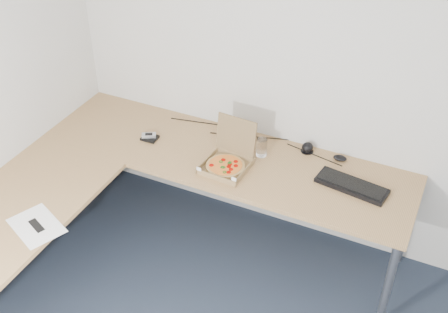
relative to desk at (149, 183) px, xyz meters
The scene contains 11 objects.
room_shell 1.39m from the desk, 49.77° to the right, with size 3.50×3.50×2.50m, color silver, non-canonical shape.
desk is the anchor object (origin of this frame).
pizza_box 0.50m from the desk, 39.68° to the left, with size 0.28×0.32×0.28m.
drinking_glass 0.77m from the desk, 44.92° to the left, with size 0.07×0.07×0.12m, color white.
keyboard 1.25m from the desk, 21.47° to the left, with size 0.44×0.16×0.03m, color black.
mouse 1.24m from the desk, 34.52° to the left, with size 0.09×0.06×0.03m, color black.
wallet 0.45m from the desk, 120.47° to the left, with size 0.11×0.09×0.02m, color black.
phone 0.46m from the desk, 121.18° to the left, with size 0.10×0.05×0.02m, color #B2B5BA.
paper_sheet 0.73m from the desk, 119.36° to the right, with size 0.32×0.23×0.00m, color white.
dome_speaker 1.07m from the desk, 41.47° to the left, with size 0.09×0.09×0.07m, color black.
cable_bundle 0.81m from the desk, 61.10° to the left, with size 0.62×0.04×0.01m, color black, non-canonical shape.
Camera 1 is at (0.79, -1.35, 2.94)m, focal length 45.70 mm.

